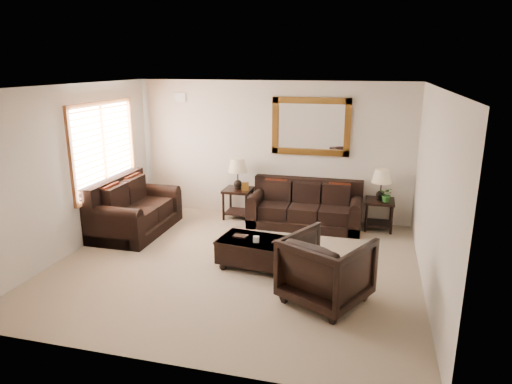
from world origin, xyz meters
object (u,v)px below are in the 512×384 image
(sofa, at_px, (305,209))
(coffee_table, at_px, (261,250))
(end_table_right, at_px, (381,190))
(end_table_left, at_px, (238,180))
(loveseat, at_px, (133,212))
(armchair, at_px, (327,266))

(sofa, distance_m, coffee_table, 2.08)
(end_table_right, bearing_deg, coffee_table, -128.91)
(end_table_right, bearing_deg, end_table_left, -179.74)
(sofa, relative_size, loveseat, 1.19)
(end_table_left, bearing_deg, armchair, -54.88)
(end_table_left, height_order, end_table_right, end_table_left)
(end_table_left, bearing_deg, sofa, -4.23)
(end_table_right, xyz_separation_m, armchair, (-0.67, -2.96, -0.26))
(coffee_table, bearing_deg, end_table_right, 58.53)
(armchair, bearing_deg, loveseat, 2.67)
(armchair, bearing_deg, end_table_left, -27.53)
(end_table_left, xyz_separation_m, end_table_right, (2.74, 0.01, -0.03))
(loveseat, height_order, coffee_table, loveseat)
(coffee_table, bearing_deg, armchair, -29.46)
(loveseat, height_order, armchair, loveseat)
(coffee_table, distance_m, armchair, 1.36)
(sofa, bearing_deg, coffee_table, -100.40)
(loveseat, relative_size, end_table_left, 1.47)
(sofa, xyz_separation_m, end_table_right, (1.37, 0.11, 0.44))
(loveseat, bearing_deg, sofa, -69.56)
(coffee_table, bearing_deg, sofa, 87.03)
(loveseat, distance_m, armchair, 4.11)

